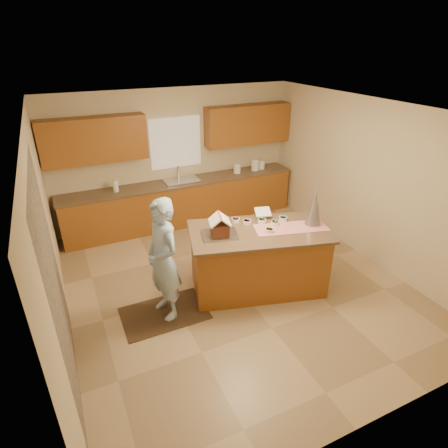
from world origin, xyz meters
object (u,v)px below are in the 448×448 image
Objects in this scene: island_base at (258,260)px; tinsel_tree at (314,206)px; gingerbread_house at (220,227)px; boy at (163,260)px.

tinsel_tree reaches higher than island_base.
tinsel_tree is at bearing 3.67° from island_base.
island_base is 5.27× the size of gingerbread_house.
tinsel_tree is 2.34m from boy.
boy is (-1.47, -0.02, 0.41)m from island_base.
tinsel_tree is at bearing 74.48° from boy.
island_base is 1.18m from tinsel_tree.
tinsel_tree is 0.34× the size of boy.
gingerbread_house is (-1.42, 0.27, -0.16)m from tinsel_tree.
gingerbread_house is at bearing 169.20° from tinsel_tree.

